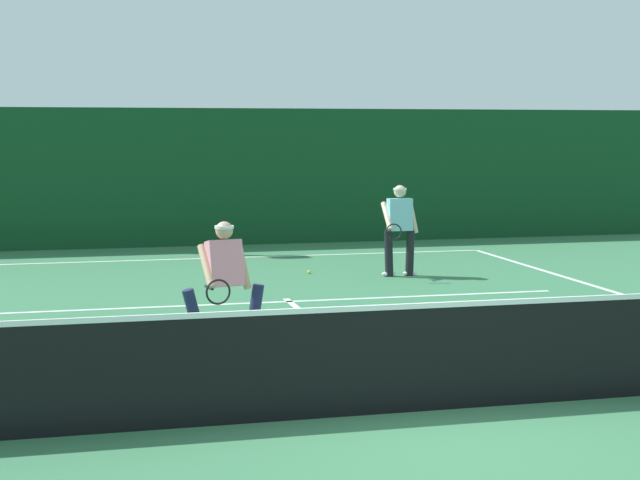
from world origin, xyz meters
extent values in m
plane|color=#36714B|center=(0.00, 0.00, 0.00)|extent=(80.00, 80.00, 0.00)
cube|color=white|center=(0.00, 11.58, 0.00)|extent=(10.68, 0.10, 0.01)
cube|color=white|center=(0.00, 6.13, 0.00)|extent=(8.70, 0.10, 0.01)
cube|color=white|center=(0.00, 3.20, 0.00)|extent=(0.10, 6.40, 0.01)
cube|color=black|center=(0.00, 0.00, 0.49)|extent=(11.51, 0.02, 0.98)
cube|color=white|center=(0.00, 0.00, 1.00)|extent=(11.51, 0.03, 0.05)
cylinder|color=#1E234C|center=(-1.08, 3.03, 0.39)|extent=(0.29, 0.18, 0.79)
cylinder|color=#1E234C|center=(-1.80, 2.90, 0.39)|extent=(0.34, 0.20, 0.79)
ellipsoid|color=white|center=(-1.08, 3.03, 0.04)|extent=(0.28, 0.15, 0.09)
ellipsoid|color=white|center=(-1.80, 2.90, 0.04)|extent=(0.28, 0.15, 0.09)
cube|color=pink|center=(-1.44, 2.97, 1.06)|extent=(0.46, 0.39, 0.58)
cylinder|color=tan|center=(-1.22, 3.01, 1.03)|extent=(0.23, 0.13, 0.60)
cylinder|color=tan|center=(-1.66, 2.92, 1.03)|extent=(0.18, 0.48, 0.51)
sphere|color=tan|center=(-1.44, 2.97, 1.45)|extent=(0.21, 0.21, 0.21)
cylinder|color=white|center=(-1.44, 2.97, 1.49)|extent=(0.26, 0.26, 0.04)
cylinder|color=black|center=(-1.67, 2.67, 0.82)|extent=(0.08, 0.26, 0.03)
torus|color=black|center=(-1.61, 2.34, 0.82)|extent=(0.29, 0.08, 0.29)
cylinder|color=black|center=(2.68, 8.29, 0.41)|extent=(0.17, 0.15, 0.83)
cylinder|color=black|center=(2.28, 8.30, 0.41)|extent=(0.18, 0.15, 0.83)
ellipsoid|color=white|center=(2.68, 8.29, 0.04)|extent=(0.26, 0.11, 0.09)
ellipsoid|color=white|center=(2.28, 8.30, 0.04)|extent=(0.26, 0.11, 0.09)
cube|color=#8CCCE0|center=(2.48, 8.30, 1.12)|extent=(0.43, 0.25, 0.59)
cylinder|color=beige|center=(2.72, 8.29, 1.09)|extent=(0.23, 0.10, 0.64)
cylinder|color=beige|center=(2.25, 8.30, 1.09)|extent=(0.11, 0.53, 0.50)
sphere|color=beige|center=(2.48, 8.30, 1.54)|extent=(0.22, 0.22, 0.22)
cylinder|color=white|center=(2.48, 8.30, 1.57)|extent=(0.24, 0.24, 0.04)
cylinder|color=black|center=(2.19, 8.05, 0.87)|extent=(0.04, 0.26, 0.03)
torus|color=black|center=(2.19, 7.71, 0.87)|extent=(0.29, 0.03, 0.29)
sphere|color=#D1E033|center=(0.96, 8.96, 0.03)|extent=(0.07, 0.07, 0.07)
cube|color=#113F20|center=(0.00, 13.88, 1.56)|extent=(23.40, 0.12, 3.13)
camera|label=1|loc=(-3.06, -8.56, 2.62)|focal=55.47mm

